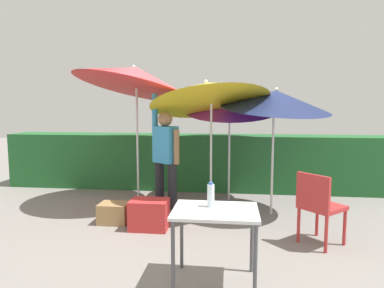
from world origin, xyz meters
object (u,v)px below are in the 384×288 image
object	(u,v)px
umbrella_navy	(209,93)
chair_plastic	(319,204)
cooler_box	(149,214)
umbrella_yellow	(232,102)
person_vendor	(166,155)
crate_cardboard	(114,213)
umbrella_rainbow	(275,100)
bottle_water	(211,195)
umbrella_orange	(135,78)
folding_table	(215,218)

from	to	relation	value
umbrella_navy	chair_plastic	distance (m)	2.28
cooler_box	umbrella_yellow	bearing A→B (deg)	55.78
person_vendor	crate_cardboard	distance (m)	1.14
umbrella_rainbow	cooler_box	xyz separation A→B (m)	(-1.76, -0.88, -1.57)
chair_plastic	crate_cardboard	bearing A→B (deg)	170.14
person_vendor	cooler_box	xyz separation A→B (m)	(-0.10, -0.66, -0.73)
chair_plastic	cooler_box	xyz separation A→B (m)	(-2.16, 0.30, -0.31)
chair_plastic	bottle_water	bearing A→B (deg)	-142.65
umbrella_orange	cooler_box	xyz separation A→B (m)	(0.51, -1.21, -1.95)
umbrella_navy	umbrella_orange	bearing A→B (deg)	163.85
umbrella_yellow	umbrella_orange	bearing A→B (deg)	-165.55
umbrella_orange	person_vendor	world-z (taller)	umbrella_orange
crate_cardboard	chair_plastic	bearing A→B (deg)	-9.86
bottle_water	cooler_box	bearing A→B (deg)	126.46
person_vendor	crate_cardboard	xyz separation A→B (m)	(-0.67, -0.49, -0.79)
umbrella_rainbow	umbrella_yellow	world-z (taller)	umbrella_yellow
umbrella_orange	cooler_box	bearing A→B (deg)	-66.92
umbrella_rainbow	umbrella_navy	bearing A→B (deg)	-177.49
bottle_water	umbrella_rainbow	bearing A→B (deg)	68.47
crate_cardboard	bottle_water	world-z (taller)	bottle_water
umbrella_navy	cooler_box	bearing A→B (deg)	-131.79
umbrella_navy	umbrella_yellow	bearing A→B (deg)	65.73
person_vendor	bottle_water	world-z (taller)	person_vendor
umbrella_yellow	chair_plastic	bearing A→B (deg)	-61.07
umbrella_navy	crate_cardboard	world-z (taller)	umbrella_navy
umbrella_orange	umbrella_navy	world-z (taller)	umbrella_orange
umbrella_navy	chair_plastic	size ratio (longest dim) A/B	2.68
umbrella_navy	bottle_water	xyz separation A→B (m)	(0.17, -2.09, -1.05)
chair_plastic	crate_cardboard	world-z (taller)	chair_plastic
chair_plastic	cooler_box	size ratio (longest dim) A/B	1.73
person_vendor	folding_table	xyz separation A→B (m)	(0.87, -1.99, -0.30)
umbrella_navy	cooler_box	size ratio (longest dim) A/B	4.62
umbrella_yellow	cooler_box	distance (m)	2.51
umbrella_orange	folding_table	world-z (taller)	umbrella_orange
umbrella_orange	crate_cardboard	bearing A→B (deg)	-92.97
person_vendor	folding_table	bearing A→B (deg)	-66.48
cooler_box	bottle_water	size ratio (longest dim) A/B	2.15
umbrella_navy	folding_table	size ratio (longest dim) A/B	2.98
umbrella_rainbow	chair_plastic	distance (m)	1.78
umbrella_orange	person_vendor	xyz separation A→B (m)	(0.62, -0.54, -1.22)
umbrella_navy	person_vendor	bearing A→B (deg)	-164.90
chair_plastic	bottle_water	distance (m)	1.60
person_vendor	chair_plastic	xyz separation A→B (m)	(2.06, -0.96, -0.42)
folding_table	umbrella_rainbow	bearing A→B (deg)	70.32
umbrella_orange	bottle_water	world-z (taller)	umbrella_orange
chair_plastic	cooler_box	distance (m)	2.21
chair_plastic	crate_cardboard	size ratio (longest dim) A/B	2.13
umbrella_rainbow	cooler_box	bearing A→B (deg)	-153.36
folding_table	bottle_water	bearing A→B (deg)	120.19
chair_plastic	bottle_water	world-z (taller)	bottle_water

